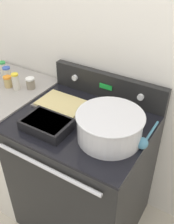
{
  "coord_description": "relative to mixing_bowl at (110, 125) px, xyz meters",
  "views": [
    {
      "loc": [
        0.68,
        -0.71,
        1.86
      ],
      "look_at": [
        0.02,
        0.36,
        0.98
      ],
      "focal_mm": 42.0,
      "sensor_mm": 36.0,
      "label": 1
    }
  ],
  "objects": [
    {
      "name": "casserole_dish",
      "position": [
        -0.34,
        -0.11,
        -0.05
      ],
      "size": [
        0.27,
        0.19,
        0.06
      ],
      "color": "black",
      "rests_on": "stove_range"
    },
    {
      "name": "stove_range",
      "position": [
        -0.21,
        0.06,
        -0.55
      ],
      "size": [
        0.81,
        0.71,
        0.92
      ],
      "color": "black",
      "rests_on": "ground_plane"
    },
    {
      "name": "mixing_bowl",
      "position": [
        0.0,
        0.0,
        0.0
      ],
      "size": [
        0.36,
        0.36,
        0.16
      ],
      "color": "silver",
      "rests_on": "stove_range"
    },
    {
      "name": "spice_jar_green_cap",
      "position": [
        -1.0,
        0.2,
        -0.01
      ],
      "size": [
        0.05,
        0.05,
        0.12
      ],
      "color": "beige",
      "rests_on": "side_counter"
    },
    {
      "name": "spice_jar_white_cap",
      "position": [
        -0.71,
        0.18,
        -0.04
      ],
      "size": [
        0.06,
        0.06,
        0.08
      ],
      "color": "gray",
      "rests_on": "side_counter"
    },
    {
      "name": "spice_jar_yellow_cap",
      "position": [
        -0.79,
        0.12,
        -0.02
      ],
      "size": [
        0.05,
        0.05,
        0.12
      ],
      "color": "beige",
      "rests_on": "side_counter"
    },
    {
      "name": "baking_tray",
      "position": [
        -0.41,
        0.13,
        -0.08
      ],
      "size": [
        0.34,
        0.23,
        0.02
      ],
      "color": "slate",
      "rests_on": "stove_range"
    },
    {
      "name": "control_panel",
      "position": [
        -0.21,
        0.37,
        -0.0
      ],
      "size": [
        0.81,
        0.07,
        0.17
      ],
      "color": "black",
      "rests_on": "stove_range"
    },
    {
      "name": "spice_jar_blue_cap",
      "position": [
        -0.94,
        0.18,
        -0.02
      ],
      "size": [
        0.05,
        0.05,
        0.1
      ],
      "color": "beige",
      "rests_on": "side_counter"
    },
    {
      "name": "ladle",
      "position": [
        0.18,
        0.04,
        -0.06
      ],
      "size": [
        0.06,
        0.28,
        0.06
      ],
      "color": "teal",
      "rests_on": "stove_range"
    },
    {
      "name": "kitchen_wall",
      "position": [
        -0.21,
        0.43,
        0.24
      ],
      "size": [
        8.0,
        0.05,
        2.5
      ],
      "color": "silver",
      "rests_on": "ground_plane"
    },
    {
      "name": "spice_jar_orange_cap",
      "position": [
        -0.87,
        0.11,
        -0.04
      ],
      "size": [
        0.06,
        0.06,
        0.08
      ],
      "color": "tan",
      "rests_on": "side_counter"
    },
    {
      "name": "side_counter",
      "position": [
        -0.93,
        0.06,
        -0.54
      ],
      "size": [
        0.64,
        0.68,
        0.93
      ],
      "color": "silver",
      "rests_on": "ground_plane"
    }
  ]
}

